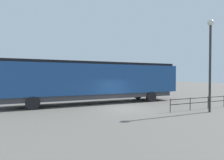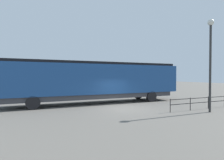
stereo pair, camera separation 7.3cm
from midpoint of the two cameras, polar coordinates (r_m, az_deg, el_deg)
ground_plane at (r=15.07m, az=3.16°, el=-8.95°), size 120.00×120.00×0.00m
locomotive at (r=17.71m, az=-3.78°, el=-0.05°), size 2.93×17.58×4.02m
lamp_post at (r=15.11m, az=28.79°, el=7.88°), size 0.45×0.45×6.83m
platform_fence at (r=17.47m, az=30.27°, el=-5.52°), size 0.05×9.90×1.00m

